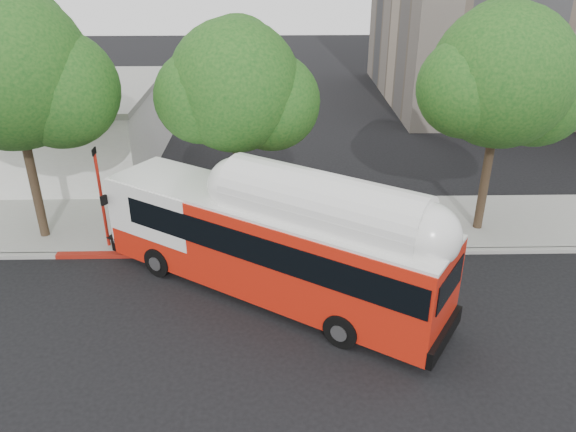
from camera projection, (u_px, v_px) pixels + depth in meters
The scene contains 10 objects.
ground at pixel (261, 315), 18.38m from camera, with size 120.00×120.00×0.00m, color black.
sidewalk at pixel (265, 223), 24.17m from camera, with size 60.00×5.00×0.15m, color gray.
curb_strip at pixel (263, 253), 21.84m from camera, with size 60.00×0.30×0.15m, color gray.
red_curb_segment at pixel (186, 254), 21.78m from camera, with size 10.00×0.32×0.16m, color maroon.
street_tree_left at pixel (25, 76), 20.27m from camera, with size 6.67×5.80×9.74m.
street_tree_mid at pixel (246, 91), 21.18m from camera, with size 5.75×5.00×8.62m.
street_tree_right at pixel (512, 82), 21.05m from camera, with size 6.21×5.40×9.18m.
low_commercial_bldg at pixel (2, 127), 29.70m from camera, with size 16.20×10.20×4.25m.
transit_bus at pixel (270, 247), 18.75m from camera, with size 12.26×9.16×3.90m.
signal_pole at pixel (102, 199), 21.39m from camera, with size 0.12×0.40×4.19m.
Camera 1 is at (0.54, -15.06, 11.04)m, focal length 35.00 mm.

